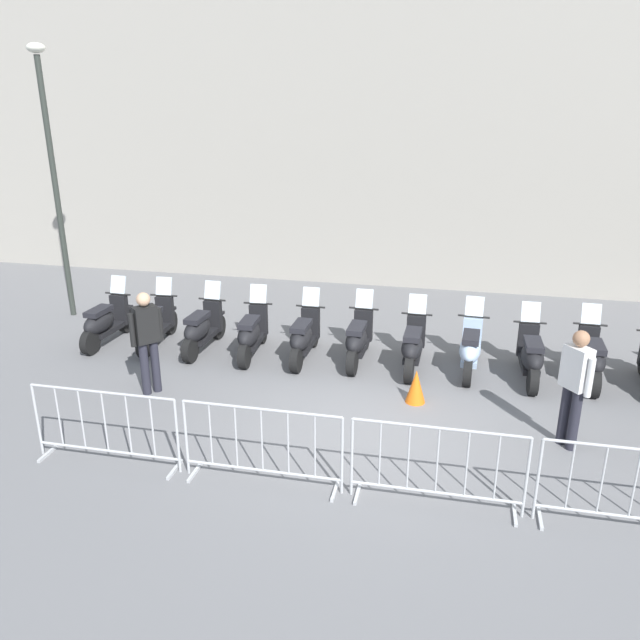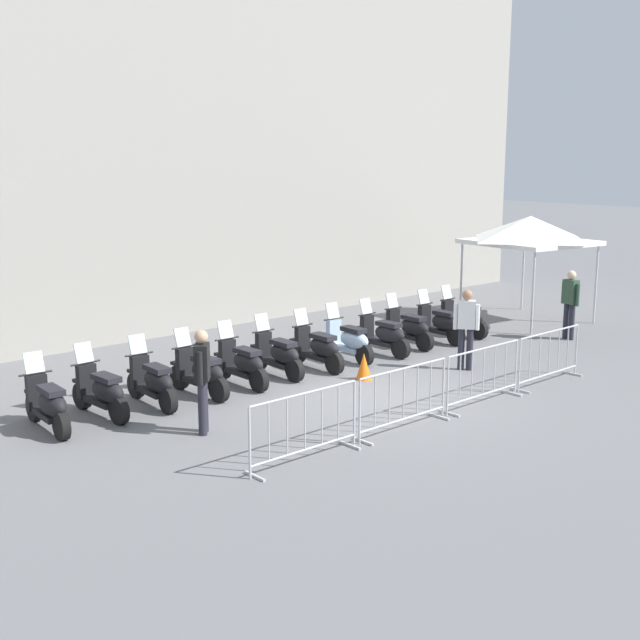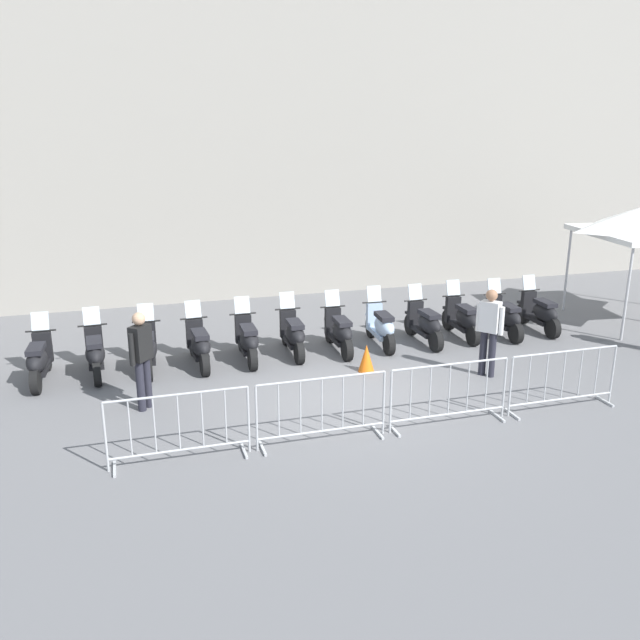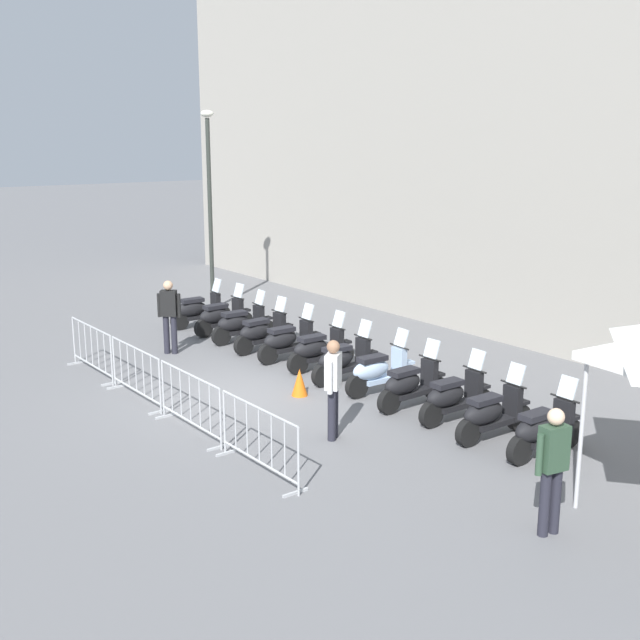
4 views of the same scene
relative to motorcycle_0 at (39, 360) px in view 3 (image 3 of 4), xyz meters
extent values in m
plane|color=slate|center=(5.70, -1.54, -0.45)|extent=(120.00, 120.00, 0.00)
cube|color=#9E998E|center=(4.69, 6.90, 5.92)|extent=(28.09, 5.72, 12.75)
cylinder|color=black|center=(-0.04, 0.70, -0.21)|extent=(0.17, 0.49, 0.48)
cylinder|color=black|center=(0.03, -0.54, -0.21)|extent=(0.17, 0.49, 0.48)
cube|color=black|center=(0.00, 0.08, -0.17)|extent=(0.33, 0.88, 0.10)
ellipsoid|color=black|center=(0.01, -0.20, 0.07)|extent=(0.41, 0.86, 0.40)
cube|color=black|center=(0.01, -0.17, 0.29)|extent=(0.32, 0.62, 0.10)
cube|color=black|center=(-0.03, 0.51, 0.10)|extent=(0.35, 0.16, 0.60)
cylinder|color=black|center=(-0.03, 0.51, 0.43)|extent=(0.56, 0.07, 0.04)
cube|color=silver|center=(-0.03, 0.56, 0.61)|extent=(0.33, 0.16, 0.35)
cube|color=black|center=(-0.04, 0.70, 0.06)|extent=(0.22, 0.33, 0.06)
cylinder|color=black|center=(0.86, 0.91, -0.21)|extent=(0.22, 0.50, 0.48)
cylinder|color=black|center=(1.08, -0.31, -0.21)|extent=(0.22, 0.50, 0.48)
cube|color=black|center=(0.97, 0.30, -0.17)|extent=(0.42, 0.90, 0.10)
ellipsoid|color=black|center=(1.02, 0.02, 0.07)|extent=(0.50, 0.89, 0.40)
cube|color=black|center=(1.01, 0.05, 0.29)|extent=(0.38, 0.64, 0.10)
cube|color=black|center=(0.90, 0.73, 0.10)|extent=(0.36, 0.20, 0.60)
cylinder|color=black|center=(0.90, 0.73, 0.43)|extent=(0.56, 0.13, 0.04)
cube|color=silver|center=(0.89, 0.77, 0.61)|extent=(0.34, 0.19, 0.35)
cube|color=black|center=(0.86, 0.91, 0.06)|extent=(0.25, 0.35, 0.06)
cylinder|color=black|center=(1.92, 0.99, -0.21)|extent=(0.17, 0.49, 0.48)
cylinder|color=black|center=(2.01, -0.24, -0.21)|extent=(0.17, 0.49, 0.48)
cube|color=black|center=(1.96, 0.38, -0.17)|extent=(0.34, 0.89, 0.10)
ellipsoid|color=black|center=(1.98, 0.10, 0.07)|extent=(0.42, 0.86, 0.40)
cube|color=black|center=(1.98, 0.13, 0.29)|extent=(0.32, 0.62, 0.10)
cube|color=black|center=(1.93, 0.81, 0.10)|extent=(0.35, 0.16, 0.60)
cylinder|color=black|center=(1.93, 0.81, 0.43)|extent=(0.56, 0.08, 0.04)
cube|color=silver|center=(1.93, 0.86, 0.61)|extent=(0.33, 0.16, 0.35)
cube|color=black|center=(1.92, 0.99, 0.06)|extent=(0.22, 0.33, 0.06)
cylinder|color=black|center=(2.85, 1.07, -0.21)|extent=(0.22, 0.50, 0.48)
cylinder|color=black|center=(3.06, -0.15, -0.21)|extent=(0.22, 0.50, 0.48)
cube|color=black|center=(2.95, 0.46, -0.17)|extent=(0.43, 0.90, 0.10)
ellipsoid|color=black|center=(3.00, 0.18, 0.07)|extent=(0.50, 0.89, 0.40)
cube|color=black|center=(3.00, 0.21, 0.29)|extent=(0.38, 0.64, 0.10)
cube|color=black|center=(2.88, 0.88, 0.10)|extent=(0.36, 0.20, 0.60)
cylinder|color=black|center=(2.88, 0.88, 0.43)|extent=(0.56, 0.13, 0.04)
cube|color=silver|center=(2.87, 0.93, 0.61)|extent=(0.34, 0.19, 0.35)
cube|color=black|center=(2.85, 1.07, 0.06)|extent=(0.25, 0.35, 0.06)
cylinder|color=black|center=(3.87, 1.23, -0.21)|extent=(0.19, 0.49, 0.48)
cylinder|color=black|center=(4.00, -0.01, -0.21)|extent=(0.19, 0.49, 0.48)
cube|color=black|center=(3.94, 0.61, -0.17)|extent=(0.37, 0.89, 0.10)
ellipsoid|color=black|center=(3.97, 0.33, 0.07)|extent=(0.45, 0.87, 0.40)
cube|color=black|center=(3.96, 0.36, 0.29)|extent=(0.34, 0.63, 0.10)
cube|color=black|center=(3.89, 1.04, 0.10)|extent=(0.35, 0.18, 0.60)
cylinder|color=black|center=(3.89, 1.04, 0.43)|extent=(0.56, 0.09, 0.04)
cube|color=silver|center=(3.89, 1.09, 0.61)|extent=(0.33, 0.17, 0.35)
cube|color=black|center=(3.87, 1.23, 0.06)|extent=(0.23, 0.34, 0.06)
cylinder|color=black|center=(4.86, 1.44, -0.21)|extent=(0.18, 0.49, 0.48)
cylinder|color=black|center=(4.97, 0.21, -0.21)|extent=(0.18, 0.49, 0.48)
cube|color=black|center=(4.91, 0.82, -0.17)|extent=(0.36, 0.89, 0.10)
ellipsoid|color=black|center=(4.94, 0.55, 0.07)|extent=(0.44, 0.87, 0.40)
cube|color=black|center=(4.94, 0.58, 0.29)|extent=(0.33, 0.62, 0.10)
cube|color=black|center=(4.87, 1.26, 0.10)|extent=(0.35, 0.17, 0.60)
cylinder|color=black|center=(4.87, 1.26, 0.43)|extent=(0.56, 0.09, 0.04)
cube|color=silver|center=(4.87, 1.31, 0.61)|extent=(0.33, 0.17, 0.35)
cube|color=black|center=(4.86, 1.44, 0.06)|extent=(0.23, 0.34, 0.06)
cylinder|color=black|center=(5.85, 1.46, -0.21)|extent=(0.19, 0.49, 0.48)
cylinder|color=black|center=(5.97, 0.22, -0.21)|extent=(0.19, 0.49, 0.48)
cube|color=black|center=(5.91, 0.84, -0.17)|extent=(0.36, 0.89, 0.10)
ellipsoid|color=black|center=(5.94, 0.56, 0.07)|extent=(0.44, 0.87, 0.40)
cube|color=black|center=(5.94, 0.59, 0.29)|extent=(0.34, 0.62, 0.10)
cube|color=black|center=(5.87, 1.27, 0.10)|extent=(0.35, 0.17, 0.60)
cylinder|color=black|center=(5.87, 1.27, 0.43)|extent=(0.56, 0.09, 0.04)
cube|color=silver|center=(5.87, 1.32, 0.61)|extent=(0.33, 0.17, 0.35)
cube|color=black|center=(5.85, 1.46, 0.06)|extent=(0.23, 0.34, 0.06)
cylinder|color=black|center=(6.85, 1.67, -0.21)|extent=(0.17, 0.49, 0.48)
cylinder|color=black|center=(6.93, 0.43, -0.21)|extent=(0.17, 0.49, 0.48)
cube|color=#A8C1E0|center=(6.89, 1.05, -0.17)|extent=(0.33, 0.88, 0.10)
ellipsoid|color=#A8C1E0|center=(6.91, 0.77, 0.07)|extent=(0.41, 0.86, 0.40)
cube|color=black|center=(6.90, 0.80, 0.29)|extent=(0.32, 0.62, 0.10)
cube|color=#A8C1E0|center=(6.86, 1.48, 0.10)|extent=(0.35, 0.16, 0.60)
cylinder|color=black|center=(6.86, 1.48, 0.43)|extent=(0.56, 0.07, 0.04)
cube|color=silver|center=(6.86, 1.53, 0.61)|extent=(0.33, 0.16, 0.35)
cube|color=#A8C1E0|center=(6.85, 1.67, 0.06)|extent=(0.22, 0.33, 0.06)
cylinder|color=black|center=(7.80, 1.68, -0.21)|extent=(0.21, 0.49, 0.48)
cylinder|color=black|center=(7.98, 0.45, -0.21)|extent=(0.21, 0.49, 0.48)
cube|color=black|center=(7.89, 1.06, -0.17)|extent=(0.40, 0.90, 0.10)
ellipsoid|color=black|center=(7.93, 0.79, 0.07)|extent=(0.47, 0.88, 0.40)
cube|color=black|center=(7.92, 0.82, 0.29)|extent=(0.36, 0.63, 0.10)
cube|color=black|center=(7.83, 1.49, 0.10)|extent=(0.36, 0.19, 0.60)
cylinder|color=black|center=(7.83, 1.49, 0.43)|extent=(0.56, 0.11, 0.04)
cube|color=silver|center=(7.82, 1.54, 0.61)|extent=(0.34, 0.18, 0.35)
cube|color=black|center=(7.80, 1.68, 0.06)|extent=(0.24, 0.34, 0.06)
cylinder|color=black|center=(8.81, 1.92, -0.21)|extent=(0.18, 0.49, 0.48)
cylinder|color=black|center=(8.92, 0.68, -0.21)|extent=(0.18, 0.49, 0.48)
cube|color=black|center=(8.86, 1.30, -0.17)|extent=(0.36, 0.89, 0.10)
ellipsoid|color=black|center=(8.89, 1.02, 0.07)|extent=(0.43, 0.87, 0.40)
cube|color=black|center=(8.88, 1.06, 0.29)|extent=(0.33, 0.62, 0.10)
cube|color=black|center=(8.82, 1.73, 0.10)|extent=(0.35, 0.17, 0.60)
cylinder|color=black|center=(8.82, 1.73, 0.43)|extent=(0.56, 0.09, 0.04)
cube|color=silver|center=(8.82, 1.78, 0.61)|extent=(0.33, 0.17, 0.35)
cube|color=black|center=(8.81, 1.92, 0.06)|extent=(0.23, 0.34, 0.06)
cylinder|color=black|center=(9.82, 1.91, -0.21)|extent=(0.18, 0.49, 0.48)
cylinder|color=black|center=(9.91, 0.67, -0.21)|extent=(0.18, 0.49, 0.48)
cube|color=black|center=(9.87, 1.29, -0.17)|extent=(0.35, 0.89, 0.10)
ellipsoid|color=black|center=(9.89, 1.01, 0.07)|extent=(0.43, 0.87, 0.40)
cube|color=black|center=(9.89, 1.04, 0.29)|extent=(0.33, 0.62, 0.10)
cube|color=black|center=(9.83, 1.72, 0.10)|extent=(0.35, 0.17, 0.60)
cylinder|color=black|center=(9.83, 1.72, 0.43)|extent=(0.56, 0.08, 0.04)
cube|color=silver|center=(9.83, 1.77, 0.61)|extent=(0.33, 0.16, 0.35)
cube|color=black|center=(9.82, 1.91, 0.06)|extent=(0.22, 0.33, 0.06)
cylinder|color=black|center=(10.79, 2.10, -0.21)|extent=(0.18, 0.49, 0.48)
cylinder|color=black|center=(10.90, 0.86, -0.21)|extent=(0.18, 0.49, 0.48)
cube|color=black|center=(10.84, 1.48, -0.17)|extent=(0.36, 0.89, 0.10)
ellipsoid|color=black|center=(10.87, 1.20, 0.07)|extent=(0.44, 0.87, 0.40)
cube|color=black|center=(10.87, 1.23, 0.29)|extent=(0.34, 0.62, 0.10)
cube|color=black|center=(10.80, 1.91, 0.10)|extent=(0.35, 0.17, 0.60)
cylinder|color=black|center=(10.80, 1.91, 0.43)|extent=(0.56, 0.09, 0.04)
cube|color=silver|center=(10.80, 1.96, 0.61)|extent=(0.33, 0.17, 0.35)
cube|color=black|center=(10.79, 2.10, 0.06)|extent=(0.23, 0.34, 0.06)
cube|color=#B2B5B7|center=(1.77, -3.65, -0.43)|extent=(0.09, 0.44, 0.04)
cube|color=#B2B5B7|center=(3.62, -3.43, -0.43)|extent=(0.09, 0.44, 0.04)
cylinder|color=#B2B5B7|center=(1.69, -3.66, 0.07)|extent=(0.04, 0.04, 1.05)
cylinder|color=#B2B5B7|center=(3.70, -3.42, 0.07)|extent=(0.04, 0.04, 1.05)
cylinder|color=#B2B5B7|center=(2.69, -3.54, 0.60)|extent=(2.02, 0.28, 0.04)
cylinder|color=#B2B5B7|center=(2.69, -3.54, -0.27)|extent=(2.02, 0.28, 0.04)
cylinder|color=#B2B5B7|center=(2.02, -3.62, 0.16)|extent=(0.02, 0.02, 0.87)
cylinder|color=#B2B5B7|center=(2.36, -3.58, 0.16)|extent=(0.02, 0.02, 0.87)
cylinder|color=#B2B5B7|center=(2.69, -3.54, 0.16)|extent=(0.02, 0.02, 0.87)
cylinder|color=#B2B5B7|center=(3.03, -3.50, 0.16)|extent=(0.02, 0.02, 0.87)
cylinder|color=#B2B5B7|center=(3.36, -3.46, 0.16)|extent=(0.02, 0.02, 0.87)
cube|color=#B2B5B7|center=(3.90, -3.40, -0.43)|extent=(0.09, 0.44, 0.04)
cube|color=#B2B5B7|center=(5.75, -3.18, -0.43)|extent=(0.09, 0.44, 0.04)
cylinder|color=#B2B5B7|center=(3.82, -3.41, 0.07)|extent=(0.04, 0.04, 1.05)
cylinder|color=#B2B5B7|center=(5.83, -3.17, 0.07)|extent=(0.04, 0.04, 1.05)
cylinder|color=#B2B5B7|center=(4.83, -3.29, 0.60)|extent=(2.02, 0.28, 0.04)
cylinder|color=#B2B5B7|center=(4.83, -3.29, -0.27)|extent=(2.02, 0.28, 0.04)
cylinder|color=#B2B5B7|center=(4.15, -3.37, 0.16)|extent=(0.02, 0.02, 0.87)
cylinder|color=#B2B5B7|center=(4.49, -3.33, 0.16)|extent=(0.02, 0.02, 0.87)
cylinder|color=#B2B5B7|center=(4.83, -3.29, 0.16)|extent=(0.02, 0.02, 0.87)
cylinder|color=#B2B5B7|center=(5.16, -3.25, 0.16)|extent=(0.02, 0.02, 0.87)
cylinder|color=#B2B5B7|center=(5.50, -3.21, 0.16)|extent=(0.02, 0.02, 0.87)
cube|color=#B2B5B7|center=(6.03, -3.14, -0.43)|extent=(0.09, 0.44, 0.04)
cube|color=#B2B5B7|center=(7.88, -2.92, -0.43)|extent=(0.09, 0.44, 0.04)
cylinder|color=#B2B5B7|center=(5.95, -3.15, 0.07)|extent=(0.04, 0.04, 1.05)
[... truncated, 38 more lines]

